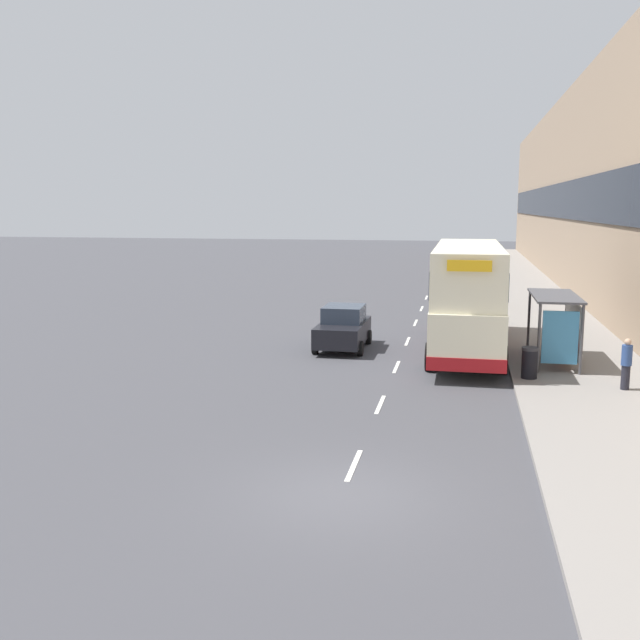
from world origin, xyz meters
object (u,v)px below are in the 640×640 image
car_1 (469,293)px  pedestrian_at_shelter (560,331)px  pedestrian_1 (626,364)px  double_decker_bus_near (467,296)px  car_0 (343,328)px  litter_bin (530,363)px  bus_shelter (560,317)px

car_1 → pedestrian_at_shelter: (3.42, -12.76, 0.10)m
pedestrian_1 → double_decker_bus_near: bearing=131.2°
car_0 → car_1: (5.15, 13.19, -0.00)m
double_decker_bus_near → car_1: (0.19, 12.94, -1.42)m
car_1 → litter_bin: bearing=-83.9°
double_decker_bus_near → litter_bin: 5.33m
double_decker_bus_near → litter_bin: size_ratio=10.95×
pedestrian_at_shelter → pedestrian_1: (1.28, -5.76, 0.00)m
pedestrian_1 → litter_bin: bearing=161.4°
bus_shelter → double_decker_bus_near: double_decker_bus_near is taller
pedestrian_at_shelter → car_1: bearing=105.0°
double_decker_bus_near → car_0: double_decker_bus_near is taller
car_0 → pedestrian_at_shelter: size_ratio=2.49×
car_1 → bus_shelter: bearing=-78.3°
car_0 → litter_bin: 8.30m
double_decker_bus_near → pedestrian_1: double_decker_bus_near is taller
car_1 → double_decker_bus_near: bearing=-90.8°
litter_bin → pedestrian_at_shelter: bearing=72.3°
car_0 → pedestrian_at_shelter: (8.57, 0.43, 0.10)m
car_1 → litter_bin: car_1 is taller
bus_shelter → pedestrian_at_shelter: (0.31, 2.28, -0.91)m
car_0 → double_decker_bus_near: bearing=-177.1°
pedestrian_at_shelter → pedestrian_1: 5.90m
double_decker_bus_near → car_1: bearing=89.2°
pedestrian_at_shelter → double_decker_bus_near: bearing=-177.2°
bus_shelter → car_1: bus_shelter is taller
litter_bin → pedestrian_1: bearing=-18.6°
bus_shelter → double_decker_bus_near: (-3.30, 2.11, 0.41)m
bus_shelter → pedestrian_1: bus_shelter is taller
car_1 → pedestrian_at_shelter: size_ratio=2.65×
pedestrian_1 → litter_bin: (-2.82, 0.95, -0.30)m
pedestrian_at_shelter → litter_bin: size_ratio=1.54×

